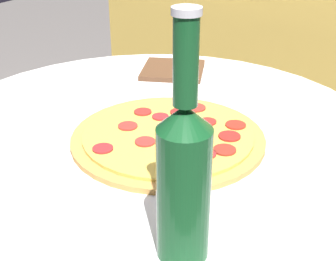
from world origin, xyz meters
The scene contains 5 objects.
table centered at (0.00, 0.00, 0.57)m, with size 0.92×0.92×0.75m.
fence_panel centered at (0.00, 0.84, 0.83)m, with size 1.43×0.04×1.67m.
pizza centered at (0.06, -0.03, 0.75)m, with size 0.36×0.36×0.02m.
beer_bottle centered at (0.22, -0.29, 0.86)m, with size 0.07×0.07×0.31m.
pizza_paddle centered at (-0.12, 0.31, 0.75)m, with size 0.20×0.28×0.02m.
Camera 1 is at (0.44, -0.70, 1.16)m, focal length 50.00 mm.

